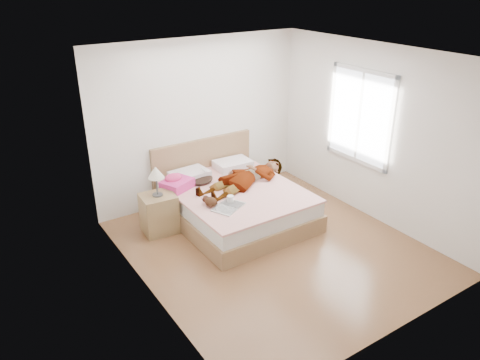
{
  "coord_description": "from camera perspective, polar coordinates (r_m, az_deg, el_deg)",
  "views": [
    {
      "loc": [
        -3.42,
        -4.31,
        3.5
      ],
      "look_at": [
        0.0,
        0.85,
        0.7
      ],
      "focal_mm": 35.0,
      "sensor_mm": 36.0,
      "label": 1
    }
  ],
  "objects": [
    {
      "name": "ground",
      "position": [
        6.52,
        4.17,
        -8.2
      ],
      "size": [
        4.0,
        4.0,
        0.0
      ],
      "primitive_type": "plane",
      "color": "#4E2F18",
      "rests_on": "ground"
    },
    {
      "name": "woman",
      "position": [
        7.15,
        0.68,
        0.67
      ],
      "size": [
        1.82,
        1.05,
        0.24
      ],
      "primitive_type": "imported",
      "rotation": [
        0.0,
        0.0,
        -1.32
      ],
      "color": "silver",
      "rests_on": "bed"
    },
    {
      "name": "hair",
      "position": [
        7.27,
        -5.04,
        0.28
      ],
      "size": [
        0.55,
        0.61,
        0.08
      ],
      "primitive_type": "ellipsoid",
      "rotation": [
        0.0,
        0.0,
        -0.28
      ],
      "color": "black",
      "rests_on": "bed"
    },
    {
      "name": "phone",
      "position": [
        7.21,
        -4.4,
        1.24
      ],
      "size": [
        0.06,
        0.1,
        0.05
      ],
      "primitive_type": "cube",
      "rotation": [
        0.44,
        0.0,
        0.25
      ],
      "color": "silver",
      "rests_on": "bed"
    },
    {
      "name": "room_shell",
      "position": [
        7.23,
        14.41,
        7.5
      ],
      "size": [
        4.0,
        4.0,
        4.0
      ],
      "color": "white",
      "rests_on": "ground"
    },
    {
      "name": "bed",
      "position": [
        7.12,
        -0.82,
        -2.6
      ],
      "size": [
        1.8,
        2.08,
        1.0
      ],
      "color": "olive",
      "rests_on": "ground"
    },
    {
      "name": "towel",
      "position": [
        7.0,
        -7.79,
        -0.34
      ],
      "size": [
        0.54,
        0.49,
        0.23
      ],
      "color": "#FC44A9",
      "rests_on": "bed"
    },
    {
      "name": "magazine",
      "position": [
        6.43,
        -1.4,
        -3.28
      ],
      "size": [
        0.54,
        0.47,
        0.03
      ],
      "color": "white",
      "rests_on": "bed"
    },
    {
      "name": "coffee_mug",
      "position": [
        6.54,
        -1.16,
        -2.34
      ],
      "size": [
        0.14,
        0.12,
        0.1
      ],
      "color": "white",
      "rests_on": "bed"
    },
    {
      "name": "plush_toy",
      "position": [
        6.46,
        -3.69,
        -2.61
      ],
      "size": [
        0.2,
        0.26,
        0.13
      ],
      "color": "black",
      "rests_on": "bed"
    },
    {
      "name": "nightstand",
      "position": [
        6.82,
        -9.86,
        -3.67
      ],
      "size": [
        0.51,
        0.46,
        1.02
      ],
      "color": "olive",
      "rests_on": "ground"
    }
  ]
}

